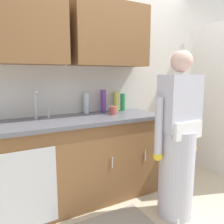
{
  "coord_description": "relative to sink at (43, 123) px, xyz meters",
  "views": [
    {
      "loc": [
        -1.33,
        -1.55,
        1.4
      ],
      "look_at": [
        -0.18,
        0.55,
        1.0
      ],
      "focal_mm": 35.96,
      "sensor_mm": 36.0,
      "label": 1
    }
  ],
  "objects": [
    {
      "name": "counter_cabinet",
      "position": [
        0.33,
        -0.01,
        -0.48
      ],
      "size": [
        1.9,
        0.62,
        0.9
      ],
      "color": "brown",
      "rests_on": "ground"
    },
    {
      "name": "bottle_water_tall",
      "position": [
        0.97,
        0.22,
        0.13
      ],
      "size": [
        0.06,
        0.06,
        0.24
      ],
      "primitive_type": "cylinder",
      "color": "#D8D14C",
      "rests_on": "countertop"
    },
    {
      "name": "closet_door_panel",
      "position": [
        2.33,
        -0.31,
        0.12
      ],
      "size": [
        0.04,
        1.1,
        2.1
      ],
      "primitive_type": "cube",
      "rotation": [
        0.0,
        0.0,
        1.57
      ],
      "color": "silver",
      "rests_on": "ground"
    },
    {
      "name": "person_at_sink",
      "position": [
        1.11,
        -0.73,
        -0.23
      ],
      "size": [
        0.55,
        0.34,
        1.62
      ],
      "color": "white",
      "rests_on": "ground"
    },
    {
      "name": "bottle_soap",
      "position": [
        1.06,
        0.2,
        0.12
      ],
      "size": [
        0.06,
        0.06,
        0.22
      ],
      "primitive_type": "cylinder",
      "color": "#2D8C4C",
      "rests_on": "countertop"
    },
    {
      "name": "bottle_cleaner_spray",
      "position": [
        0.78,
        0.2,
        0.15
      ],
      "size": [
        0.07,
        0.07,
        0.28
      ],
      "primitive_type": "cylinder",
      "color": "#66388C",
      "rests_on": "countertop"
    },
    {
      "name": "ground_plane",
      "position": [
        0.88,
        -0.71,
        -0.93
      ],
      "size": [
        9.0,
        9.0,
        0.0
      ],
      "primitive_type": "plane",
      "color": "beige"
    },
    {
      "name": "sink",
      "position": [
        0.0,
        0.0,
        0.0
      ],
      "size": [
        0.5,
        0.36,
        0.35
      ],
      "color": "#B7BABF",
      "rests_on": "counter_cabinet"
    },
    {
      "name": "cup_by_sink",
      "position": [
        0.8,
        -0.01,
        0.06
      ],
      "size": [
        0.08,
        0.08,
        0.1
      ],
      "primitive_type": "cylinder",
      "color": "#B24C47",
      "rests_on": "countertop"
    },
    {
      "name": "countertop",
      "position": [
        0.33,
        -0.01,
        -0.01
      ],
      "size": [
        1.96,
        0.66,
        0.04
      ],
      "primitive_type": "cube",
      "color": "#595960",
      "rests_on": "counter_cabinet"
    },
    {
      "name": "bottle_water_short",
      "position": [
        0.56,
        0.23,
        0.14
      ],
      "size": [
        0.07,
        0.07,
        0.24
      ],
      "primitive_type": "cylinder",
      "color": "silver",
      "rests_on": "countertop"
    },
    {
      "name": "kitchen_wall_with_uppers",
      "position": [
        0.74,
        0.29,
        0.55
      ],
      "size": [
        4.8,
        0.44,
        2.7
      ],
      "color": "beige",
      "rests_on": "ground"
    }
  ]
}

